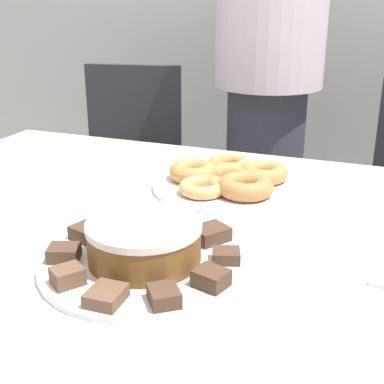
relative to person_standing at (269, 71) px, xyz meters
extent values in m
cube|color=silver|center=(0.04, -1.00, -0.18)|extent=(1.44, 1.02, 0.03)
cylinder|color=silver|center=(-0.62, -0.54, -0.54)|extent=(0.06, 0.06, 0.69)
cylinder|color=#383842|center=(0.00, 0.00, -0.47)|extent=(0.29, 0.29, 0.83)
cylinder|color=black|center=(-0.54, -0.12, -0.87)|extent=(0.44, 0.44, 0.01)
cylinder|color=#262626|center=(-0.54, -0.12, -0.67)|extent=(0.06, 0.06, 0.39)
cube|color=#2D2D33|center=(-0.54, -0.12, -0.46)|extent=(0.52, 0.52, 0.04)
cube|color=#2D2D33|center=(-0.58, 0.08, -0.23)|extent=(0.39, 0.10, 0.42)
cylinder|color=white|center=(0.08, -1.18, -0.16)|extent=(0.35, 0.35, 0.01)
cylinder|color=white|center=(0.09, -0.78, -0.16)|extent=(0.34, 0.34, 0.01)
cylinder|color=brown|center=(0.08, -1.18, -0.12)|extent=(0.18, 0.18, 0.06)
cylinder|color=white|center=(0.08, -1.18, -0.09)|extent=(0.19, 0.19, 0.01)
cube|color=brown|center=(0.08, -1.31, -0.14)|extent=(0.05, 0.06, 0.02)
cube|color=#513828|center=(0.16, -1.28, -0.14)|extent=(0.06, 0.06, 0.02)
cube|color=#513828|center=(0.20, -1.22, -0.14)|extent=(0.06, 0.05, 0.03)
cube|color=#513828|center=(0.20, -1.13, -0.14)|extent=(0.06, 0.05, 0.02)
cube|color=#513828|center=(0.15, -1.07, -0.14)|extent=(0.08, 0.08, 0.03)
cube|color=brown|center=(0.07, -1.04, -0.14)|extent=(0.04, 0.05, 0.02)
cube|color=brown|center=(0.00, -1.07, -0.14)|extent=(0.08, 0.08, 0.03)
cube|color=#513828|center=(-0.05, -1.14, -0.14)|extent=(0.07, 0.06, 0.02)
cube|color=#513828|center=(-0.05, -1.22, -0.14)|extent=(0.06, 0.06, 0.02)
cube|color=brown|center=(0.00, -1.29, -0.14)|extent=(0.06, 0.06, 0.03)
torus|color=#D18E4C|center=(0.09, -0.78, -0.13)|extent=(0.12, 0.12, 0.03)
torus|color=#E5AD66|center=(0.06, -0.86, -0.14)|extent=(0.10, 0.10, 0.03)
torus|color=#C68447|center=(0.15, -0.83, -0.13)|extent=(0.12, 0.12, 0.04)
torus|color=#D18E4C|center=(0.17, -0.72, -0.13)|extent=(0.11, 0.11, 0.04)
torus|color=#D18E4C|center=(0.07, -0.68, -0.13)|extent=(0.10, 0.10, 0.03)
torus|color=#D18E4C|center=(0.01, -0.78, -0.13)|extent=(0.11, 0.11, 0.04)
camera|label=1|loc=(0.43, -1.88, 0.27)|focal=50.00mm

